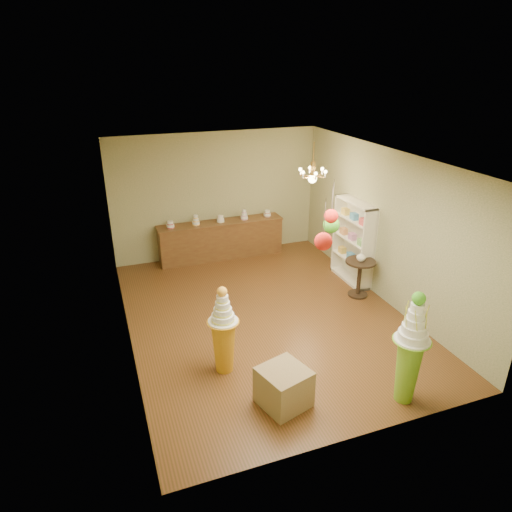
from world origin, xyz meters
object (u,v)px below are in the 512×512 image
object	(u,v)px
round_table	(360,273)
pedestal_green	(409,357)
sideboard	(221,239)
pedestal_orange	(224,338)

from	to	relation	value
round_table	pedestal_green	bearing A→B (deg)	-109.80
sideboard	round_table	xyz separation A→B (m)	(2.10, -2.87, 0.03)
pedestal_green	pedestal_orange	bearing A→B (deg)	145.38
pedestal_orange	round_table	size ratio (longest dim) A/B	1.87
pedestal_green	sideboard	size ratio (longest dim) A/B	0.57
pedestal_green	round_table	bearing A→B (deg)	70.20
pedestal_orange	sideboard	bearing A→B (deg)	74.48
pedestal_green	round_table	world-z (taller)	pedestal_green
sideboard	round_table	size ratio (longest dim) A/B	3.89
pedestal_orange	sideboard	distance (m)	4.45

